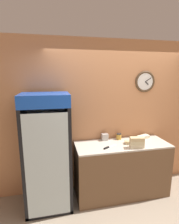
% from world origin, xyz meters
% --- Properties ---
extents(wall_back, '(5.20, 0.10, 2.70)m').
position_xyz_m(wall_back, '(0.00, 1.20, 1.36)').
color(wall_back, tan).
rests_on(wall_back, ground_plane).
extents(prep_counter, '(1.60, 0.60, 0.94)m').
position_xyz_m(prep_counter, '(0.00, 0.85, 0.47)').
color(prep_counter, brown).
rests_on(prep_counter, ground_plane).
extents(beverage_cooler, '(0.70, 0.64, 1.83)m').
position_xyz_m(beverage_cooler, '(-1.25, 0.87, 0.99)').
color(beverage_cooler, black).
rests_on(beverage_cooler, ground_plane).
extents(sandwich_stack_bottom, '(0.23, 0.13, 0.06)m').
position_xyz_m(sandwich_stack_bottom, '(0.16, 0.65, 0.97)').
color(sandwich_stack_bottom, beige).
rests_on(sandwich_stack_bottom, prep_counter).
extents(sandwich_stack_middle, '(0.24, 0.14, 0.06)m').
position_xyz_m(sandwich_stack_middle, '(0.16, 0.65, 1.03)').
color(sandwich_stack_middle, beige).
rests_on(sandwich_stack_middle, sandwich_stack_bottom).
extents(sandwich_stack_top, '(0.24, 0.15, 0.06)m').
position_xyz_m(sandwich_stack_top, '(0.16, 0.65, 1.08)').
color(sandwich_stack_top, tan).
rests_on(sandwich_stack_top, sandwich_stack_middle).
extents(sandwich_flat_left, '(0.22, 0.16, 0.05)m').
position_xyz_m(sandwich_flat_left, '(0.13, 0.82, 0.96)').
color(sandwich_flat_left, tan).
rests_on(sandwich_flat_left, prep_counter).
extents(sandwich_flat_right, '(0.25, 0.17, 0.06)m').
position_xyz_m(sandwich_flat_right, '(0.48, 1.01, 0.97)').
color(sandwich_flat_right, beige).
rests_on(sandwich_flat_right, prep_counter).
extents(chefs_knife, '(0.27, 0.18, 0.02)m').
position_xyz_m(chefs_knife, '(-0.29, 0.74, 0.95)').
color(chefs_knife, silver).
rests_on(chefs_knife, prep_counter).
extents(condiment_jar, '(0.09, 0.09, 0.11)m').
position_xyz_m(condiment_jar, '(0.02, 1.07, 0.99)').
color(condiment_jar, gold).
rests_on(condiment_jar, prep_counter).
extents(napkin_dispenser, '(0.11, 0.09, 0.12)m').
position_xyz_m(napkin_dispenser, '(-0.24, 1.08, 1.00)').
color(napkin_dispenser, '#B7B2AD').
rests_on(napkin_dispenser, prep_counter).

